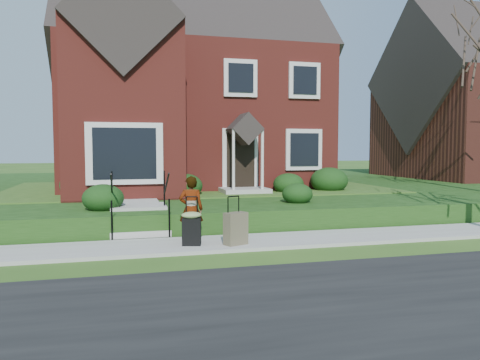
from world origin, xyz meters
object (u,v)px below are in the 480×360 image
object	(u,v)px
woman	(191,209)
suitcase_olive	(236,228)
suitcase_black	(192,226)
front_steps	(139,215)

from	to	relation	value
woman	suitcase_olive	world-z (taller)	woman
suitcase_black	suitcase_olive	xyz separation A→B (m)	(0.93, -0.16, -0.06)
front_steps	suitcase_black	size ratio (longest dim) A/B	1.91
front_steps	suitcase_black	bearing A→B (deg)	-63.70
front_steps	suitcase_black	xyz separation A→B (m)	(1.01, -2.05, 0.01)
suitcase_black	suitcase_olive	world-z (taller)	suitcase_black
suitcase_black	suitcase_olive	distance (m)	0.95
woman	front_steps	bearing A→B (deg)	-47.02
front_steps	suitcase_olive	xyz separation A→B (m)	(1.95, -2.22, -0.04)
woman	suitcase_olive	bearing A→B (deg)	159.19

